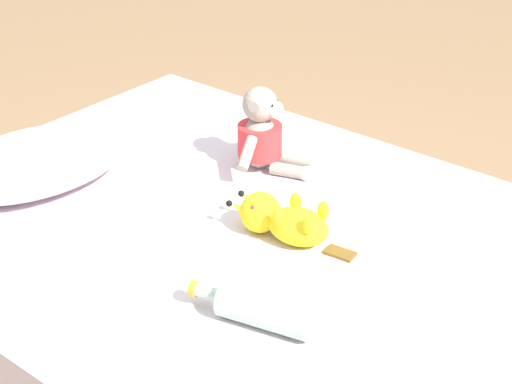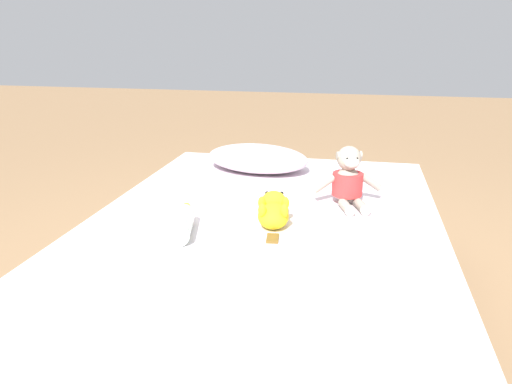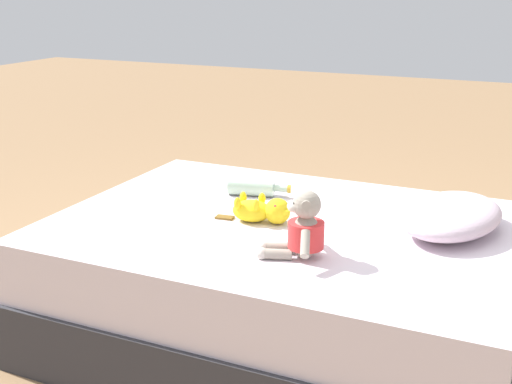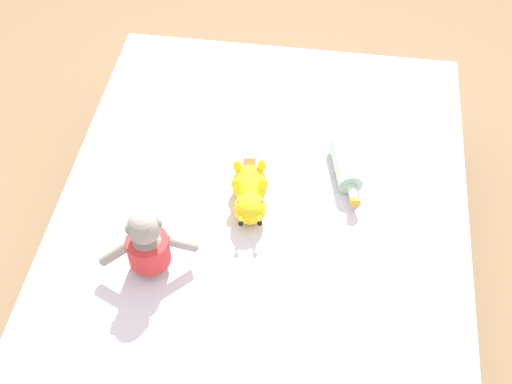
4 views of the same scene
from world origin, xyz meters
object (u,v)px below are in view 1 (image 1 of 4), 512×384
bed (245,317)px  glass_bottle (263,309)px  plush_yellow_creature (282,220)px  plush_monkey (264,135)px  pillow (34,162)px

bed → glass_bottle: glass_bottle is taller
bed → plush_yellow_creature: size_ratio=5.50×
plush_monkey → glass_bottle: plush_monkey is taller
plush_monkey → plush_yellow_creature: size_ratio=0.85×
plush_monkey → plush_yellow_creature: plush_monkey is taller
plush_monkey → plush_yellow_creature: (-0.26, -0.26, -0.05)m
pillow → plush_yellow_creature: size_ratio=1.75×
bed → plush_yellow_creature: plush_yellow_creature is taller
bed → pillow: pillow is taller
plush_monkey → bed: bearing=-148.8°
pillow → plush_monkey: bearing=-42.2°
plush_yellow_creature → pillow: bearing=106.5°
pillow → glass_bottle: 0.85m
plush_monkey → glass_bottle: size_ratio=1.01×
pillow → plush_monkey: (0.45, -0.41, 0.03)m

